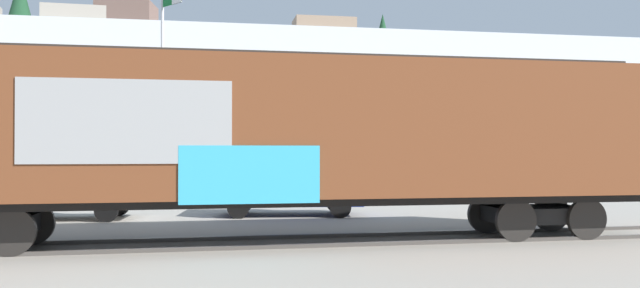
{
  "coord_description": "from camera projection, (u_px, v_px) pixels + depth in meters",
  "views": [
    {
      "loc": [
        -2.82,
        -13.13,
        1.97
      ],
      "look_at": [
        -0.02,
        2.64,
        2.15
      ],
      "focal_mm": 34.69,
      "sensor_mm": 36.0,
      "label": 1
    }
  ],
  "objects": [
    {
      "name": "freight_car",
      "position": [
        278.0,
        133.0,
        13.18
      ],
      "size": [
        17.26,
        2.99,
        4.08
      ],
      "color": "brown",
      "rests_on": "ground_plane"
    },
    {
      "name": "flagpole",
      "position": [
        165.0,
        68.0,
        24.09
      ],
      "size": [
        0.88,
        1.11,
        8.53
      ],
      "color": "silver",
      "rests_on": "ground_plane"
    },
    {
      "name": "hillside",
      "position": [
        234.0,
        111.0,
        71.93
      ],
      "size": [
        110.86,
        36.34,
        18.18
      ],
      "color": "silver",
      "rests_on": "ground_plane"
    },
    {
      "name": "parked_car_white",
      "position": [
        60.0,
        188.0,
        17.78
      ],
      "size": [
        4.29,
        2.04,
        1.78
      ],
      "color": "silver",
      "rests_on": "ground_plane"
    },
    {
      "name": "track",
      "position": [
        163.0,
        245.0,
        12.72
      ],
      "size": [
        60.01,
        2.77,
        0.08
      ],
      "color": "#4C4742",
      "rests_on": "ground_plane"
    },
    {
      "name": "parked_car_blue",
      "position": [
        288.0,
        186.0,
        18.94
      ],
      "size": [
        4.58,
        2.34,
        1.81
      ],
      "color": "navy",
      "rests_on": "ground_plane"
    },
    {
      "name": "ground_plane",
      "position": [
        342.0,
        242.0,
        13.4
      ],
      "size": [
        260.0,
        260.0,
        0.0
      ],
      "primitive_type": "plane",
      "color": "gray"
    }
  ]
}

